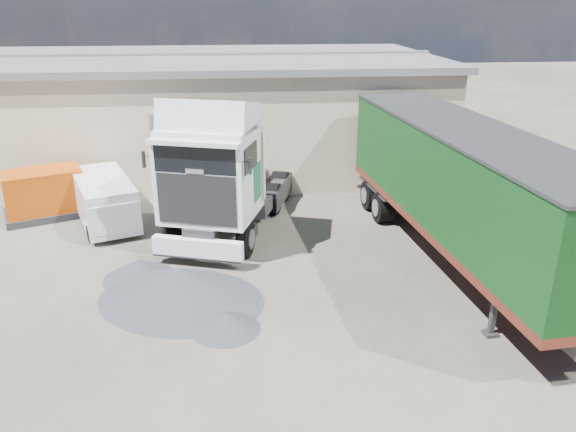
{
  "coord_description": "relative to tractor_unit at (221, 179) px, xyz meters",
  "views": [
    {
      "loc": [
        -0.68,
        -12.72,
        7.93
      ],
      "look_at": [
        0.87,
        3.0,
        1.78
      ],
      "focal_mm": 35.0,
      "sensor_mm": 36.0,
      "label": 1
    }
  ],
  "objects": [
    {
      "name": "gravel_heap",
      "position": [
        -1.21,
        -4.36,
        -1.69
      ],
      "size": [
        6.3,
        6.3,
        1.0
      ],
      "rotation": [
        0.0,
        0.0,
        -0.4
      ],
      "color": "#20222B",
      "rests_on": "ground"
    },
    {
      "name": "ground",
      "position": [
        1.17,
        -5.78,
        -2.15
      ],
      "size": [
        120.0,
        120.0,
        0.0
      ],
      "primitive_type": "plane",
      "color": "#292721",
      "rests_on": "ground"
    },
    {
      "name": "brick_boundary_wall",
      "position": [
        12.67,
        0.22,
        -0.9
      ],
      "size": [
        0.35,
        26.0,
        2.5
      ],
      "primitive_type": "cube",
      "color": "maroon",
      "rests_on": "ground"
    },
    {
      "name": "tractor_unit",
      "position": [
        0.0,
        0.0,
        0.0
      ],
      "size": [
        5.02,
        8.0,
        5.12
      ],
      "rotation": [
        0.0,
        0.0,
        -0.31
      ],
      "color": "black",
      "rests_on": "ground"
    },
    {
      "name": "warehouse",
      "position": [
        -4.82,
        10.22,
        0.51
      ],
      "size": [
        30.6,
        12.6,
        5.42
      ],
      "color": "#B7A78D",
      "rests_on": "ground"
    },
    {
      "name": "panel_van",
      "position": [
        -4.3,
        1.5,
        -1.24
      ],
      "size": [
        3.2,
        4.67,
        1.77
      ],
      "rotation": [
        0.0,
        0.0,
        0.37
      ],
      "color": "black",
      "rests_on": "ground"
    },
    {
      "name": "orange_skip",
      "position": [
        -6.83,
        2.65,
        -1.34
      ],
      "size": [
        3.45,
        2.85,
        1.85
      ],
      "rotation": [
        0.0,
        0.0,
        0.39
      ],
      "color": "#2D2D30",
      "rests_on": "ground"
    },
    {
      "name": "box_trailer",
      "position": [
        7.39,
        -2.65,
        0.51
      ],
      "size": [
        3.83,
        13.31,
        4.36
      ],
      "rotation": [
        0.0,
        0.0,
        0.08
      ],
      "color": "#2D2D30",
      "rests_on": "ground"
    }
  ]
}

